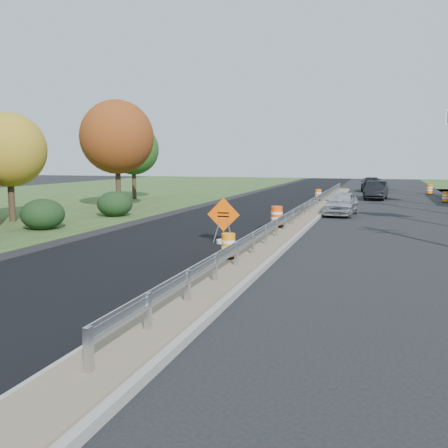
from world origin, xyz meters
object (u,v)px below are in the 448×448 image
(car_silver, at_px, (341,203))
(car_dark_mid, at_px, (376,190))
(barrel_shoulder_mid, at_px, (445,197))
(barrel_shoulder_far, at_px, (430,190))
(car_dark_far, at_px, (371,184))
(caution_sign, at_px, (223,232))
(barrel_median_mid, at_px, (277,217))
(barrel_median_far, at_px, (318,195))
(barrel_median_near, at_px, (228,246))

(car_silver, xyz_separation_m, car_dark_mid, (1.87, 13.25, 0.04))
(barrel_shoulder_mid, bearing_deg, barrel_shoulder_far, 92.34)
(car_silver, xyz_separation_m, car_dark_far, (1.26, 24.08, 0.03))
(caution_sign, distance_m, barrel_median_mid, 4.17)
(barrel_median_mid, height_order, barrel_median_far, barrel_median_mid)
(car_dark_far, bearing_deg, barrel_median_mid, 81.89)
(barrel_median_far, height_order, car_dark_mid, car_dark_mid)
(caution_sign, bearing_deg, car_dark_far, 81.48)
(barrel_shoulder_mid, height_order, car_dark_far, car_dark_far)
(caution_sign, bearing_deg, barrel_shoulder_mid, 64.66)
(barrel_median_mid, xyz_separation_m, car_silver, (2.35, 8.11, 0.03))
(barrel_median_near, bearing_deg, car_dark_far, 84.86)
(barrel_median_far, bearing_deg, barrel_shoulder_mid, 21.71)
(barrel_shoulder_far, bearing_deg, barrel_median_near, -103.82)
(barrel_median_far, bearing_deg, caution_sign, -94.00)
(car_dark_mid, relative_size, car_dark_far, 0.90)
(barrel_median_far, distance_m, car_silver, 8.20)
(barrel_median_far, distance_m, car_dark_far, 16.63)
(barrel_median_near, height_order, car_dark_far, car_dark_far)
(barrel_median_mid, distance_m, car_dark_mid, 21.78)
(caution_sign, height_order, barrel_shoulder_far, caution_sign)
(barrel_median_mid, xyz_separation_m, barrel_median_far, (0.00, 15.96, -0.06))
(barrel_shoulder_mid, distance_m, car_silver, 13.66)
(car_silver, bearing_deg, barrel_median_far, 111.39)
(barrel_median_far, bearing_deg, car_silver, -73.34)
(barrel_median_near, distance_m, barrel_median_far, 23.78)
(barrel_median_far, height_order, barrel_shoulder_far, barrel_median_far)
(car_dark_mid, distance_m, car_dark_far, 10.85)
(caution_sign, distance_m, barrel_median_far, 19.93)
(barrel_median_mid, distance_m, barrel_shoulder_mid, 21.91)
(barrel_median_mid, height_order, car_silver, car_silver)
(barrel_median_mid, bearing_deg, barrel_shoulder_mid, 64.31)
(caution_sign, height_order, barrel_median_near, caution_sign)
(barrel_shoulder_far, xyz_separation_m, car_dark_far, (-5.50, 3.01, 0.30))
(barrel_median_mid, relative_size, barrel_shoulder_mid, 1.16)
(barrel_median_far, height_order, car_dark_far, car_dark_far)
(caution_sign, relative_size, barrel_shoulder_far, 1.95)
(barrel_shoulder_mid, bearing_deg, car_dark_mid, 162.97)
(caution_sign, xyz_separation_m, barrel_shoulder_mid, (10.89, 23.67, -0.07))
(barrel_median_near, bearing_deg, barrel_median_far, 90.03)
(barrel_median_far, bearing_deg, barrel_median_near, -89.97)
(barrel_shoulder_mid, xyz_separation_m, car_silver, (-7.15, -11.63, 0.32))
(car_silver, distance_m, car_dark_far, 24.11)
(car_dark_mid, bearing_deg, barrel_median_far, -122.91)
(barrel_median_near, distance_m, barrel_shoulder_far, 38.10)
(barrel_median_far, xyz_separation_m, car_dark_mid, (4.22, 5.40, 0.13))
(barrel_median_mid, height_order, barrel_shoulder_far, barrel_median_mid)
(barrel_median_far, height_order, barrel_shoulder_mid, barrel_median_far)
(barrel_median_mid, bearing_deg, barrel_shoulder_far, 72.66)
(barrel_median_near, relative_size, barrel_median_mid, 0.82)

